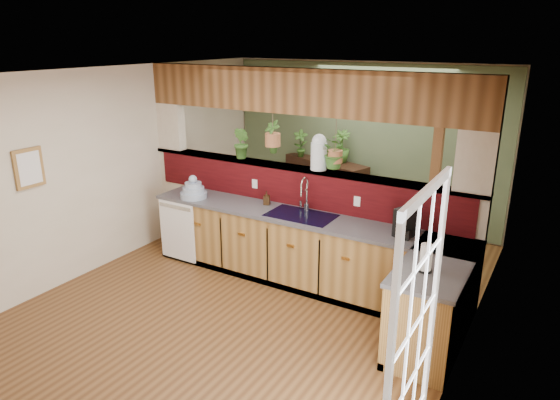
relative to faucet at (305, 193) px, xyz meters
The scene contains 27 objects.
ground 1.62m from the faucet, 100.76° to the right, with size 4.60×7.00×0.01m, color brown.
ceiling 1.86m from the faucet, 100.76° to the right, with size 4.60×7.00×0.01m, color brown.
wall_back 2.38m from the faucet, 95.20° to the left, with size 4.60×0.02×2.60m, color beige.
wall_left 2.76m from the faucet, 155.75° to the right, with size 0.02×7.00×2.60m, color beige.
wall_right 2.38m from the faucet, 28.53° to the right, with size 0.02×7.00×2.60m, color beige.
pass_through_partition 0.29m from the faucet, 130.90° to the left, with size 4.60×0.21×2.60m.
pass_through_ledge 0.38m from the faucet, 134.81° to the left, with size 4.60×0.21×0.04m, color brown.
header_beam 1.23m from the faucet, 134.81° to the left, with size 4.60×0.15×0.55m, color brown.
sage_backwall 2.36m from the faucet, 95.24° to the left, with size 4.55×0.02×2.55m, color #566B49.
countertop 0.96m from the faucet, 23.04° to the right, with size 4.14×1.52×0.90m.
dishwasher 1.89m from the faucet, 164.49° to the right, with size 0.58×0.03×0.82m.
navy_sink 0.35m from the faucet, 77.64° to the right, with size 0.82×0.50×0.18m.
french_door 3.19m from the faucet, 49.82° to the right, with size 0.06×1.02×2.16m, color white.
framed_print 3.18m from the faucet, 142.15° to the right, with size 0.04×0.35×0.45m.
faucet is the anchor object (origin of this frame).
dish_stack 1.57m from the faucet, 169.70° to the right, with size 0.36×0.36×0.31m.
soap_dispenser 0.56m from the faucet, behind, with size 0.08×0.08×0.18m, color #3C2816.
coffee_maker 1.33m from the faucet, ahead, with size 0.17×0.28×0.31m.
paper_towel 1.96m from the faucet, 27.61° to the right, with size 0.13×0.13×0.28m.
glass_jar 0.53m from the faucet, 72.52° to the left, with size 0.20×0.20×0.44m.
ledge_plant_left 1.19m from the faucet, 168.62° to the left, with size 0.24×0.19×0.43m, color #325E20.
hanging_plant_a 0.97m from the faucet, 159.91° to the left, with size 0.26×0.21×0.55m.
hanging_plant_b 0.75m from the faucet, 37.04° to the left, with size 0.43×0.41×0.54m.
shelving_console 2.33m from the faucet, 109.02° to the left, with size 1.55×0.41×1.03m, color black.
shelf_plant_a 2.44m from the faucet, 119.74° to the left, with size 0.24×0.17×0.46m, color #325E20.
shelf_plant_b 2.17m from the faucet, 102.57° to the left, with size 0.29×0.29×0.52m, color #325E20.
floor_plant 1.29m from the faucet, 69.08° to the left, with size 0.66×0.57×0.73m, color #325E20.
Camera 1 is at (2.92, -4.03, 2.95)m, focal length 32.00 mm.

